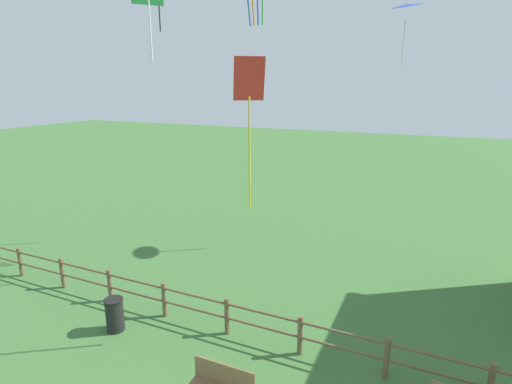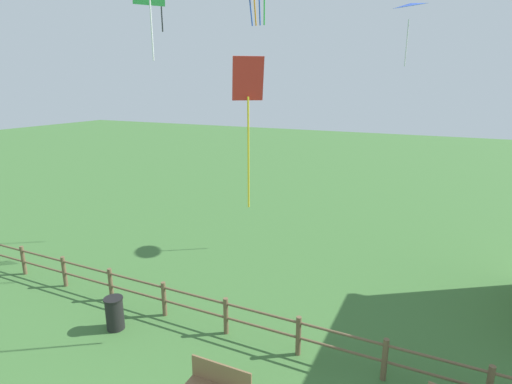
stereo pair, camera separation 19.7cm
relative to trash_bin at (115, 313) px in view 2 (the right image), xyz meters
name	(u,v)px [view 2 (the right image)]	position (x,y,z in m)	size (l,w,h in m)	color
wooden_fence	(226,313)	(3.04, 1.19, 0.14)	(21.93, 0.14, 1.11)	brown
trash_bin	(115,313)	(0.00, 0.00, 0.00)	(0.55, 0.55, 0.99)	black
kite_blue_delta	(410,5)	(6.26, 10.87, 9.51)	(1.87, 1.87, 2.55)	blue
kite_red_diamond	(248,102)	(3.59, 1.57, 5.99)	(0.78, 0.66, 3.81)	red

